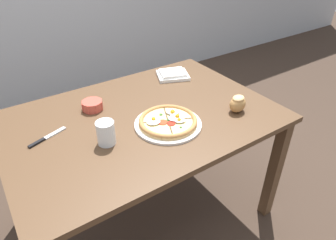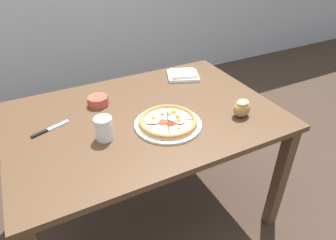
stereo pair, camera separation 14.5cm
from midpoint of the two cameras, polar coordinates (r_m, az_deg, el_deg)
ground_plane at (r=2.04m, az=-1.50°, el=-16.74°), size 12.00×12.00×0.00m
dining_table at (r=1.60m, az=-1.83°, el=-1.72°), size 1.36×0.94×0.74m
pizza at (r=1.45m, az=2.86°, el=-0.44°), size 0.33×0.33×0.05m
ramekin_bowl at (r=1.64m, az=-10.76°, el=3.56°), size 0.11×0.11×0.05m
napkin_folded at (r=1.93m, az=5.04°, el=8.49°), size 0.24×0.23×0.04m
bread_piece_near at (r=1.57m, az=16.50°, el=2.16°), size 0.11×0.10×0.09m
knife_main at (r=1.51m, az=-19.05°, el=-1.71°), size 0.19×0.08×0.01m
water_glass at (r=1.36m, az=-9.15°, el=-1.93°), size 0.08×0.08×0.11m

